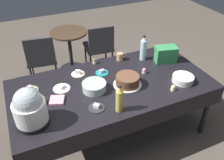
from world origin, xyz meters
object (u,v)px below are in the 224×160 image
Objects in this scene: soda_carton at (166,54)px; round_cafe_table at (70,44)px; potluck_table at (112,88)px; cupcake_berry at (173,88)px; soda_bottle_water at (143,49)px; maroon_chair_right at (99,45)px; ceramic_snack_bowl at (183,79)px; glass_salad_bowl at (94,86)px; dessert_plate_cream at (78,73)px; dessert_plate_sage at (30,90)px; coffee_mug_tan at (120,57)px; slow_cooker at (30,108)px; dessert_plate_teal at (102,72)px; cupcake_mint at (144,71)px; cupcake_lemon at (94,61)px; maroon_chair_left at (41,57)px; dessert_plate_charcoal at (97,107)px; dessert_plate_white at (62,88)px; frosted_layer_cake at (128,81)px; coffee_mug_olive at (41,100)px; soda_bottle_ginger_ale at (119,99)px.

soda_carton is 0.36× the size of round_cafe_table.
soda_carton is at bearing 11.98° from potluck_table.
cupcake_berry is 0.71m from soda_bottle_water.
potluck_table is 1.47m from maroon_chair_right.
glass_salad_bowl is at bearing 164.84° from ceramic_snack_bowl.
dessert_plate_cream is at bearing 179.71° from soda_bottle_water.
dessert_plate_sage is 0.25× the size of round_cafe_table.
coffee_mug_tan is 1.28m from round_cafe_table.
glass_salad_bowl is 0.30× the size of maroon_chair_right.
slow_cooker is 2.49× the size of dessert_plate_teal.
glass_salad_bowl is at bearing -174.43° from cupcake_mint.
dessert_plate_teal is 2.24× the size of cupcake_berry.
cupcake_mint reaches higher than round_cafe_table.
soda_bottle_water reaches higher than cupcake_lemon.
potluck_table is 1.52m from maroon_chair_left.
dessert_plate_charcoal is (-0.28, -0.54, 0.00)m from dessert_plate_teal.
cupcake_mint reaches higher than potluck_table.
cupcake_lemon is 1.00× the size of cupcake_berry.
cupcake_mint is (0.73, 0.34, 0.02)m from dessert_plate_charcoal.
cupcake_mint is at bearing -5.70° from dessert_plate_white.
dessert_plate_charcoal is at bearing -109.28° from cupcake_lemon.
cupcake_lemon reaches higher than dessert_plate_teal.
cupcake_mint is 0.09× the size of round_cafe_table.
ceramic_snack_bowl is at bearing -75.05° from soda_bottle_water.
soda_bottle_water is at bearing 104.95° from ceramic_snack_bowl.
maroon_chair_right reaches higher than dessert_plate_sage.
round_cafe_table is at bearing 106.52° from cupcake_berry.
potluck_table is 8.46× the size of soda_carton.
cupcake_lemon reaches higher than dessert_plate_charcoal.
frosted_layer_cake reaches higher than cupcake_mint.
frosted_layer_cake is 0.37m from glass_salad_bowl.
cupcake_berry is (0.56, -0.61, 0.02)m from dessert_plate_teal.
frosted_layer_cake reaches higher than ceramic_snack_bowl.
coffee_mug_olive is 1.82m from round_cafe_table.
dessert_plate_sage is 1.23m from maroon_chair_left.
frosted_layer_cake is 1.19× the size of soda_carton.
soda_bottle_ginger_ale is at bearing -127.74° from frosted_layer_cake.
maroon_chair_left reaches higher than ceramic_snack_bowl.
dessert_plate_charcoal is at bearing 175.35° from cupcake_berry.
cupcake_mint is 1.21m from coffee_mug_olive.
dessert_plate_teal is at bearing -18.92° from dessert_plate_cream.
dessert_plate_white is at bearing 174.30° from cupcake_mint.
cupcake_berry is 0.54× the size of coffee_mug_tan.
slow_cooker reaches higher than maroon_chair_right.
cupcake_mint is at bearing 133.74° from ceramic_snack_bowl.
cupcake_berry is at bearing -35.51° from frosted_layer_cake.
potluck_table is 0.44m from cupcake_mint.
maroon_chair_left is at bearing 179.97° from maroon_chair_right.
cupcake_lemon is at bearing 123.40° from cupcake_berry.
cupcake_lemon is at bearing 84.39° from soda_bottle_ginger_ale.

